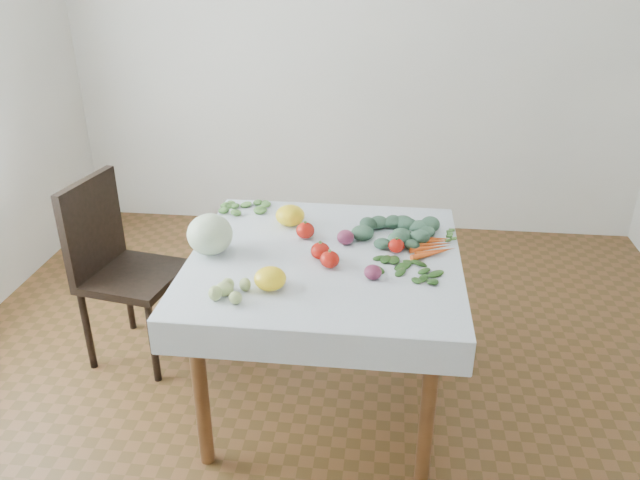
# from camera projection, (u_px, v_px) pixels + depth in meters

# --- Properties ---
(ground) EXTENTS (4.00, 4.00, 0.00)m
(ground) POSITION_uv_depth(u_px,v_px,m) (324.00, 397.00, 2.94)
(ground) COLOR brown
(back_wall) EXTENTS (4.00, 0.04, 2.70)m
(back_wall) POSITION_uv_depth(u_px,v_px,m) (358.00, 38.00, 4.14)
(back_wall) COLOR white
(back_wall) RESTS_ON ground
(table) EXTENTS (1.00, 1.00, 0.75)m
(table) POSITION_uv_depth(u_px,v_px,m) (325.00, 277.00, 2.66)
(table) COLOR brown
(table) RESTS_ON ground
(tablecloth) EXTENTS (1.12, 1.12, 0.01)m
(tablecloth) POSITION_uv_depth(u_px,v_px,m) (325.00, 256.00, 2.61)
(tablecloth) COLOR white
(tablecloth) RESTS_ON table
(chair) EXTENTS (0.49, 0.49, 0.94)m
(chair) POSITION_uv_depth(u_px,v_px,m) (116.00, 259.00, 3.05)
(chair) COLOR black
(chair) RESTS_ON ground
(cabbage) EXTENTS (0.24, 0.24, 0.17)m
(cabbage) POSITION_uv_depth(u_px,v_px,m) (210.00, 234.00, 2.60)
(cabbage) COLOR silver
(cabbage) RESTS_ON tablecloth
(tomato_a) EXTENTS (0.10, 0.10, 0.07)m
(tomato_a) POSITION_uv_depth(u_px,v_px,m) (320.00, 251.00, 2.57)
(tomato_a) COLOR #B1140B
(tomato_a) RESTS_ON tablecloth
(tomato_b) EXTENTS (0.09, 0.09, 0.07)m
(tomato_b) POSITION_uv_depth(u_px,v_px,m) (330.00, 259.00, 2.51)
(tomato_b) COLOR #B1140B
(tomato_b) RESTS_ON tablecloth
(tomato_c) EXTENTS (0.10, 0.10, 0.07)m
(tomato_c) POSITION_uv_depth(u_px,v_px,m) (305.00, 230.00, 2.75)
(tomato_c) COLOR #B1140B
(tomato_c) RESTS_ON tablecloth
(tomato_d) EXTENTS (0.08, 0.08, 0.06)m
(tomato_d) POSITION_uv_depth(u_px,v_px,m) (396.00, 246.00, 2.63)
(tomato_d) COLOR #B1140B
(tomato_d) RESTS_ON tablecloth
(heirloom_back) EXTENTS (0.15, 0.15, 0.09)m
(heirloom_back) POSITION_uv_depth(u_px,v_px,m) (290.00, 215.00, 2.87)
(heirloom_back) COLOR #FFF31A
(heirloom_back) RESTS_ON tablecloth
(heirloom_front) EXTENTS (0.15, 0.15, 0.09)m
(heirloom_front) POSITION_uv_depth(u_px,v_px,m) (270.00, 279.00, 2.35)
(heirloom_front) COLOR #FFF31A
(heirloom_front) RESTS_ON tablecloth
(onion_a) EXTENTS (0.08, 0.08, 0.06)m
(onion_a) POSITION_uv_depth(u_px,v_px,m) (346.00, 237.00, 2.70)
(onion_a) COLOR #591937
(onion_a) RESTS_ON tablecloth
(onion_b) EXTENTS (0.08, 0.08, 0.06)m
(onion_b) POSITION_uv_depth(u_px,v_px,m) (373.00, 272.00, 2.42)
(onion_b) COLOR #591937
(onion_b) RESTS_ON tablecloth
(tomatillo_cluster) EXTENTS (0.17, 0.10, 0.05)m
(tomatillo_cluster) POSITION_uv_depth(u_px,v_px,m) (225.00, 291.00, 2.30)
(tomatillo_cluster) COLOR #ACBB6C
(tomatillo_cluster) RESTS_ON tablecloth
(carrot_bunch) EXTENTS (0.19, 0.23, 0.03)m
(carrot_bunch) POSITION_uv_depth(u_px,v_px,m) (432.00, 246.00, 2.66)
(carrot_bunch) COLOR #D85B18
(carrot_bunch) RESTS_ON tablecloth
(kale_bunch) EXTENTS (0.37, 0.35, 0.05)m
(kale_bunch) POSITION_uv_depth(u_px,v_px,m) (396.00, 231.00, 2.77)
(kale_bunch) COLOR #34553E
(kale_bunch) RESTS_ON tablecloth
(basil_bunch) EXTENTS (0.28, 0.19, 0.01)m
(basil_bunch) POSITION_uv_depth(u_px,v_px,m) (404.00, 271.00, 2.48)
(basil_bunch) COLOR #224916
(basil_bunch) RESTS_ON tablecloth
(dill_bunch) EXTENTS (0.23, 0.18, 0.02)m
(dill_bunch) POSITION_uv_depth(u_px,v_px,m) (244.00, 207.00, 3.05)
(dill_bunch) COLOR #51883E
(dill_bunch) RESTS_ON tablecloth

